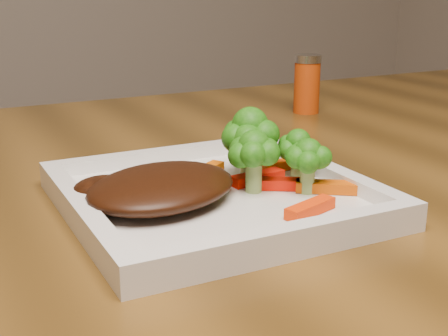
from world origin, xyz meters
name	(u,v)px	position (x,y,z in m)	size (l,w,h in m)	color
plate	(215,201)	(-0.06, -0.06, 0.76)	(0.27, 0.27, 0.01)	white
steak	(162,187)	(-0.11, -0.05, 0.78)	(0.15, 0.11, 0.03)	black
broccoli_0	(250,144)	(-0.01, -0.03, 0.80)	(0.07, 0.07, 0.07)	#217914
broccoli_1	(298,147)	(0.04, -0.05, 0.79)	(0.05, 0.05, 0.06)	#126310
broccoli_2	(308,163)	(0.02, -0.09, 0.79)	(0.05, 0.05, 0.06)	#2C6611
broccoli_3	(254,160)	(-0.02, -0.07, 0.79)	(0.06, 0.06, 0.06)	#167313
carrot_0	(310,208)	(-0.01, -0.14, 0.77)	(0.05, 0.01, 0.01)	#F13303
carrot_1	(329,187)	(0.04, -0.10, 0.77)	(0.06, 0.02, 0.01)	#CB4A03
carrot_3	(285,164)	(0.04, -0.02, 0.77)	(0.05, 0.01, 0.01)	#F94904
carrot_4	(206,171)	(-0.04, 0.00, 0.77)	(0.05, 0.01, 0.01)	#EF6103
carrot_5	(281,184)	(0.00, -0.07, 0.77)	(0.06, 0.02, 0.01)	#FF1604
carrot_6	(258,178)	(-0.01, -0.04, 0.77)	(0.06, 0.02, 0.01)	#FF1704
spice_shaker	(307,84)	(0.26, 0.26, 0.80)	(0.04, 0.04, 0.09)	#B4380A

